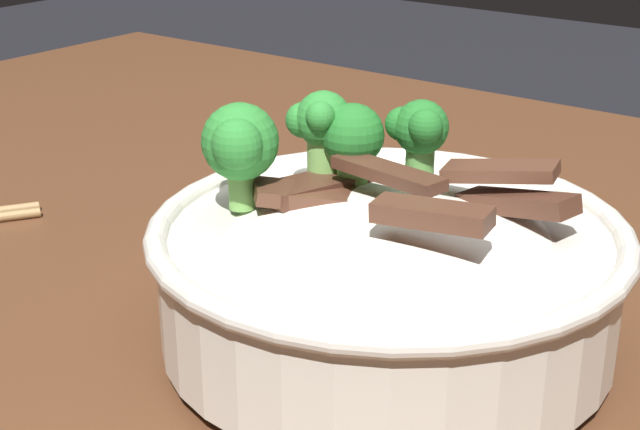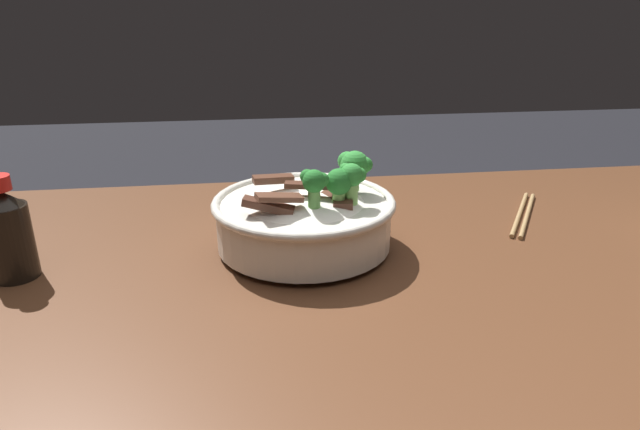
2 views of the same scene
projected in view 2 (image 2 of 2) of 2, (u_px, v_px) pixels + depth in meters
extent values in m
cube|color=#56331E|center=(389.00, 295.00, 0.70)|extent=(1.31, 0.84, 0.05)
cube|color=#56331E|center=(53.00, 404.00, 1.10)|extent=(0.07, 0.07, 0.76)
cube|color=#56331E|center=(594.00, 357.00, 1.24)|extent=(0.07, 0.07, 0.76)
cylinder|color=silver|center=(304.00, 246.00, 0.77)|extent=(0.12, 0.12, 0.01)
cylinder|color=silver|center=(304.00, 223.00, 0.76)|extent=(0.24, 0.24, 0.06)
torus|color=silver|center=(304.00, 202.00, 0.75)|extent=(0.25, 0.25, 0.01)
ellipsoid|color=white|center=(304.00, 213.00, 0.76)|extent=(0.20, 0.20, 0.06)
cube|color=#563323|center=(273.00, 179.00, 0.76)|extent=(0.06, 0.03, 0.01)
cube|color=#4C2B1E|center=(310.00, 185.00, 0.73)|extent=(0.07, 0.03, 0.01)
cube|color=#563323|center=(279.00, 197.00, 0.69)|extent=(0.06, 0.04, 0.01)
cube|color=#4C2B1E|center=(268.00, 206.00, 0.70)|extent=(0.07, 0.03, 0.02)
cube|color=#4C2B1E|center=(343.00, 196.00, 0.74)|extent=(0.04, 0.08, 0.01)
cube|color=#563323|center=(332.00, 194.00, 0.75)|extent=(0.07, 0.08, 0.02)
cylinder|color=#5B9947|center=(314.00, 200.00, 0.70)|extent=(0.02, 0.02, 0.03)
sphere|color=#237028|center=(314.00, 181.00, 0.69)|extent=(0.03, 0.03, 0.03)
sphere|color=#237028|center=(322.00, 180.00, 0.70)|extent=(0.02, 0.02, 0.02)
sphere|color=#237028|center=(307.00, 176.00, 0.70)|extent=(0.02, 0.02, 0.02)
cylinder|color=#7AB256|center=(339.00, 198.00, 0.72)|extent=(0.02, 0.02, 0.02)
sphere|color=#237028|center=(339.00, 182.00, 0.72)|extent=(0.04, 0.04, 0.04)
sphere|color=#237028|center=(348.00, 177.00, 0.72)|extent=(0.02, 0.02, 0.02)
sphere|color=#237028|center=(336.00, 178.00, 0.72)|extent=(0.02, 0.02, 0.02)
cylinder|color=#6BA84C|center=(354.00, 182.00, 0.78)|extent=(0.01, 0.01, 0.02)
sphere|color=#2D8433|center=(355.00, 165.00, 0.77)|extent=(0.04, 0.04, 0.04)
sphere|color=#2D8433|center=(365.00, 165.00, 0.77)|extent=(0.02, 0.02, 0.02)
sphere|color=#2D8433|center=(347.00, 161.00, 0.78)|extent=(0.03, 0.03, 0.03)
cylinder|color=#7AB256|center=(351.00, 193.00, 0.73)|extent=(0.02, 0.02, 0.03)
sphere|color=#2D8433|center=(351.00, 175.00, 0.72)|extent=(0.03, 0.03, 0.03)
sphere|color=#2D8433|center=(359.00, 175.00, 0.72)|extent=(0.02, 0.02, 0.02)
sphere|color=#2D8433|center=(345.00, 169.00, 0.73)|extent=(0.02, 0.02, 0.02)
cylinder|color=#9E7A4C|center=(527.00, 215.00, 0.89)|extent=(0.12, 0.18, 0.01)
cylinder|color=#9E7A4C|center=(520.00, 213.00, 0.89)|extent=(0.12, 0.18, 0.01)
cylinder|color=black|center=(10.00, 242.00, 0.68)|extent=(0.06, 0.06, 0.10)
cone|color=black|center=(0.00, 198.00, 0.66)|extent=(0.05, 0.05, 0.02)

